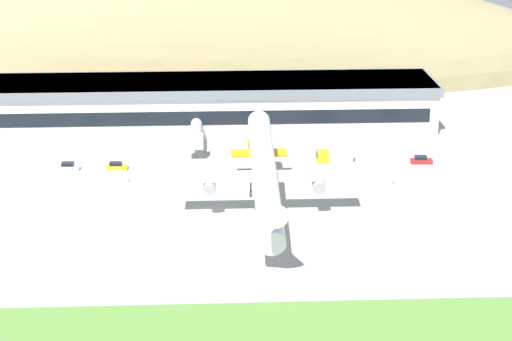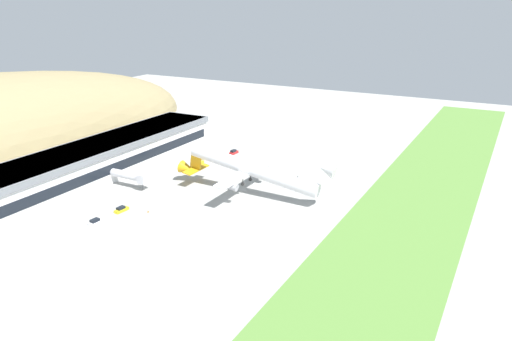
{
  "view_description": "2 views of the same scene",
  "coord_description": "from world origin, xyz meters",
  "px_view_note": "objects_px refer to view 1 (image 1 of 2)",
  "views": [
    {
      "loc": [
        1.9,
        -142.92,
        61.86
      ],
      "look_at": [
        8.46,
        1.24,
        8.18
      ],
      "focal_mm": 60.0,
      "sensor_mm": 36.0,
      "label": 1
    },
    {
      "loc": [
        -117.54,
        -71.63,
        57.88
      ],
      "look_at": [
        10.81,
        -2.4,
        7.88
      ],
      "focal_mm": 35.0,
      "sensor_mm": 36.0,
      "label": 2
    }
  ],
  "objects_px": {
    "cargo_airplane": "(264,174)",
    "fuel_truck": "(335,155)",
    "service_car_0": "(421,160)",
    "traffic_cone_1": "(394,182)",
    "service_car_1": "(69,167)",
    "traffic_cone_0": "(129,180)",
    "terminal_building": "(203,101)",
    "jetway_0": "(196,134)",
    "service_car_2": "(117,166)"
  },
  "relations": [
    {
      "from": "cargo_airplane",
      "to": "service_car_0",
      "type": "distance_m",
      "value": 44.51
    },
    {
      "from": "service_car_1",
      "to": "service_car_0",
      "type": "bearing_deg",
      "value": 0.37
    },
    {
      "from": "terminal_building",
      "to": "service_car_1",
      "type": "distance_m",
      "value": 39.71
    },
    {
      "from": "jetway_0",
      "to": "service_car_1",
      "type": "xyz_separation_m",
      "value": [
        -26.31,
        -10.32,
        -3.33
      ]
    },
    {
      "from": "service_car_1",
      "to": "fuel_truck",
      "type": "height_order",
      "value": "fuel_truck"
    },
    {
      "from": "terminal_building",
      "to": "traffic_cone_0",
      "type": "bearing_deg",
      "value": -112.53
    },
    {
      "from": "fuel_truck",
      "to": "traffic_cone_0",
      "type": "relative_size",
      "value": 13.54
    },
    {
      "from": "cargo_airplane",
      "to": "traffic_cone_1",
      "type": "height_order",
      "value": "cargo_airplane"
    },
    {
      "from": "terminal_building",
      "to": "jetway_0",
      "type": "relative_size",
      "value": 7.62
    },
    {
      "from": "traffic_cone_0",
      "to": "terminal_building",
      "type": "bearing_deg",
      "value": 67.47
    },
    {
      "from": "jetway_0",
      "to": "traffic_cone_0",
      "type": "relative_size",
      "value": 24.94
    },
    {
      "from": "service_car_2",
      "to": "traffic_cone_0",
      "type": "relative_size",
      "value": 7.83
    },
    {
      "from": "service_car_1",
      "to": "traffic_cone_1",
      "type": "xyz_separation_m",
      "value": [
        66.09,
        -10.91,
        -0.38
      ]
    },
    {
      "from": "jetway_0",
      "to": "service_car_0",
      "type": "distance_m",
      "value": 49.02
    },
    {
      "from": "service_car_1",
      "to": "terminal_building",
      "type": "bearing_deg",
      "value": 45.11
    },
    {
      "from": "service_car_0",
      "to": "traffic_cone_1",
      "type": "xyz_separation_m",
      "value": [
        -8.13,
        -11.39,
        -0.42
      ]
    },
    {
      "from": "traffic_cone_0",
      "to": "traffic_cone_1",
      "type": "relative_size",
      "value": 1.0
    },
    {
      "from": "cargo_airplane",
      "to": "traffic_cone_0",
      "type": "height_order",
      "value": "cargo_airplane"
    },
    {
      "from": "cargo_airplane",
      "to": "terminal_building",
      "type": "bearing_deg",
      "value": 102.19
    },
    {
      "from": "fuel_truck",
      "to": "traffic_cone_0",
      "type": "xyz_separation_m",
      "value": [
        -42.96,
        -9.62,
        -1.18
      ]
    },
    {
      "from": "service_car_1",
      "to": "service_car_2",
      "type": "relative_size",
      "value": 0.99
    },
    {
      "from": "cargo_airplane",
      "to": "jetway_0",
      "type": "bearing_deg",
      "value": 109.7
    },
    {
      "from": "cargo_airplane",
      "to": "fuel_truck",
      "type": "height_order",
      "value": "cargo_airplane"
    },
    {
      "from": "jetway_0",
      "to": "fuel_truck",
      "type": "relative_size",
      "value": 1.84
    },
    {
      "from": "service_car_0",
      "to": "traffic_cone_1",
      "type": "distance_m",
      "value": 14.0
    },
    {
      "from": "terminal_building",
      "to": "service_car_1",
      "type": "xyz_separation_m",
      "value": [
        -27.72,
        -27.82,
        -5.9
      ]
    },
    {
      "from": "traffic_cone_0",
      "to": "cargo_airplane",
      "type": "bearing_deg",
      "value": -35.91
    },
    {
      "from": "service_car_1",
      "to": "service_car_2",
      "type": "distance_m",
      "value": 9.97
    },
    {
      "from": "terminal_building",
      "to": "jetway_0",
      "type": "xyz_separation_m",
      "value": [
        -1.41,
        -17.5,
        -2.57
      ]
    },
    {
      "from": "cargo_airplane",
      "to": "fuel_truck",
      "type": "bearing_deg",
      "value": 59.62
    },
    {
      "from": "fuel_truck",
      "to": "service_car_2",
      "type": "bearing_deg",
      "value": -176.9
    },
    {
      "from": "terminal_building",
      "to": "service_car_1",
      "type": "relative_size",
      "value": 24.53
    },
    {
      "from": "terminal_building",
      "to": "cargo_airplane",
      "type": "distance_m",
      "value": 55.28
    },
    {
      "from": "traffic_cone_0",
      "to": "fuel_truck",
      "type": "bearing_deg",
      "value": 12.63
    },
    {
      "from": "service_car_1",
      "to": "traffic_cone_1",
      "type": "height_order",
      "value": "service_car_1"
    },
    {
      "from": "service_car_1",
      "to": "traffic_cone_0",
      "type": "distance_m",
      "value": 15.03
    },
    {
      "from": "cargo_airplane",
      "to": "service_car_2",
      "type": "height_order",
      "value": "cargo_airplane"
    },
    {
      "from": "cargo_airplane",
      "to": "service_car_0",
      "type": "height_order",
      "value": "cargo_airplane"
    },
    {
      "from": "service_car_0",
      "to": "service_car_2",
      "type": "relative_size",
      "value": 1.02
    },
    {
      "from": "fuel_truck",
      "to": "traffic_cone_1",
      "type": "height_order",
      "value": "fuel_truck"
    },
    {
      "from": "jetway_0",
      "to": "cargo_airplane",
      "type": "relative_size",
      "value": 0.27
    },
    {
      "from": "fuel_truck",
      "to": "traffic_cone_1",
      "type": "relative_size",
      "value": 13.54
    },
    {
      "from": "service_car_0",
      "to": "fuel_truck",
      "type": "xyz_separation_m",
      "value": [
        -18.08,
        1.93,
        0.76
      ]
    },
    {
      "from": "terminal_building",
      "to": "service_car_2",
      "type": "xyz_separation_m",
      "value": [
        -17.75,
        -27.91,
        -5.94
      ]
    },
    {
      "from": "cargo_airplane",
      "to": "service_car_0",
      "type": "relative_size",
      "value": 11.72
    },
    {
      "from": "traffic_cone_0",
      "to": "traffic_cone_1",
      "type": "distance_m",
      "value": 53.03
    },
    {
      "from": "service_car_1",
      "to": "fuel_truck",
      "type": "bearing_deg",
      "value": 2.46
    },
    {
      "from": "terminal_building",
      "to": "service_car_2",
      "type": "distance_m",
      "value": 33.61
    },
    {
      "from": "terminal_building",
      "to": "service_car_2",
      "type": "relative_size",
      "value": 24.28
    },
    {
      "from": "traffic_cone_0",
      "to": "traffic_cone_1",
      "type": "bearing_deg",
      "value": -4.0
    }
  ]
}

